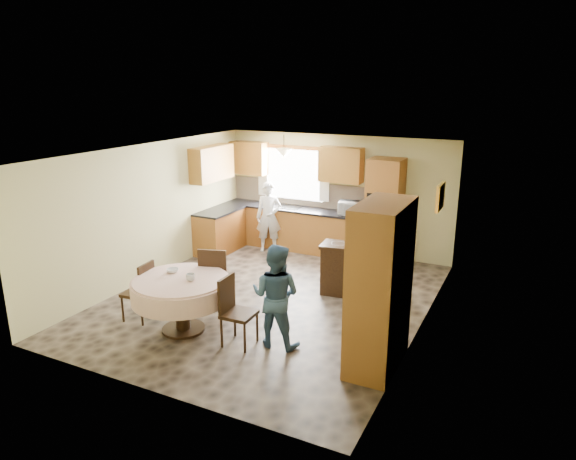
{
  "coord_description": "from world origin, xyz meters",
  "views": [
    {
      "loc": [
        3.83,
        -7.07,
        3.55
      ],
      "look_at": [
        0.18,
        0.3,
        1.17
      ],
      "focal_mm": 32.0,
      "sensor_mm": 36.0,
      "label": 1
    }
  ],
  "objects_px": {
    "sideboard": "(355,272)",
    "chair_left": "(142,289)",
    "chair_right": "(234,307)",
    "oven_tower": "(384,211)",
    "chair_back": "(215,277)",
    "dining_table": "(181,290)",
    "person_sink": "(269,217)",
    "person_dining": "(276,296)",
    "cupboard": "(380,287)"
  },
  "relations": [
    {
      "from": "oven_tower",
      "to": "chair_right",
      "type": "xyz_separation_m",
      "value": [
        -0.89,
        -4.24,
        -0.52
      ]
    },
    {
      "from": "oven_tower",
      "to": "chair_back",
      "type": "bearing_deg",
      "value": -115.76
    },
    {
      "from": "sideboard",
      "to": "chair_back",
      "type": "relative_size",
      "value": 1.08
    },
    {
      "from": "sideboard",
      "to": "person_dining",
      "type": "height_order",
      "value": "person_dining"
    },
    {
      "from": "cupboard",
      "to": "oven_tower",
      "type": "bearing_deg",
      "value": 105.3
    },
    {
      "from": "oven_tower",
      "to": "person_sink",
      "type": "distance_m",
      "value": 2.47
    },
    {
      "from": "dining_table",
      "to": "person_dining",
      "type": "relative_size",
      "value": 0.97
    },
    {
      "from": "oven_tower",
      "to": "chair_left",
      "type": "xyz_separation_m",
      "value": [
        -2.54,
        -4.24,
        -0.54
      ]
    },
    {
      "from": "sideboard",
      "to": "chair_left",
      "type": "relative_size",
      "value": 1.25
    },
    {
      "from": "person_dining",
      "to": "oven_tower",
      "type": "bearing_deg",
      "value": -98.88
    },
    {
      "from": "chair_right",
      "to": "person_sink",
      "type": "xyz_separation_m",
      "value": [
        -1.53,
        3.85,
        0.21
      ]
    },
    {
      "from": "chair_left",
      "to": "person_sink",
      "type": "height_order",
      "value": "person_sink"
    },
    {
      "from": "oven_tower",
      "to": "cupboard",
      "type": "height_order",
      "value": "cupboard"
    },
    {
      "from": "cupboard",
      "to": "person_sink",
      "type": "relative_size",
      "value": 1.43
    },
    {
      "from": "sideboard",
      "to": "chair_left",
      "type": "height_order",
      "value": "chair_left"
    },
    {
      "from": "sideboard",
      "to": "dining_table",
      "type": "distance_m",
      "value": 3.01
    },
    {
      "from": "chair_right",
      "to": "person_dining",
      "type": "bearing_deg",
      "value": -68.88
    },
    {
      "from": "chair_left",
      "to": "chair_back",
      "type": "height_order",
      "value": "chair_back"
    },
    {
      "from": "chair_left",
      "to": "chair_right",
      "type": "xyz_separation_m",
      "value": [
        1.66,
        -0.0,
        0.03
      ]
    },
    {
      "from": "chair_left",
      "to": "person_sink",
      "type": "xyz_separation_m",
      "value": [
        0.13,
        3.85,
        0.24
      ]
    },
    {
      "from": "oven_tower",
      "to": "dining_table",
      "type": "distance_m",
      "value": 4.63
    },
    {
      "from": "dining_table",
      "to": "chair_right",
      "type": "height_order",
      "value": "chair_right"
    },
    {
      "from": "dining_table",
      "to": "chair_left",
      "type": "xyz_separation_m",
      "value": [
        -0.76,
        0.01,
        -0.12
      ]
    },
    {
      "from": "sideboard",
      "to": "chair_right",
      "type": "relative_size",
      "value": 1.19
    },
    {
      "from": "person_sink",
      "to": "person_dining",
      "type": "height_order",
      "value": "person_sink"
    },
    {
      "from": "chair_left",
      "to": "person_dining",
      "type": "distance_m",
      "value": 2.22
    },
    {
      "from": "sideboard",
      "to": "person_sink",
      "type": "bearing_deg",
      "value": 142.34
    },
    {
      "from": "sideboard",
      "to": "person_sink",
      "type": "distance_m",
      "value": 2.9
    },
    {
      "from": "sideboard",
      "to": "chair_back",
      "type": "bearing_deg",
      "value": -143.69
    },
    {
      "from": "cupboard",
      "to": "person_dining",
      "type": "height_order",
      "value": "cupboard"
    },
    {
      "from": "chair_right",
      "to": "cupboard",
      "type": "bearing_deg",
      "value": -82.36
    },
    {
      "from": "cupboard",
      "to": "dining_table",
      "type": "distance_m",
      "value": 2.9
    },
    {
      "from": "dining_table",
      "to": "chair_back",
      "type": "distance_m",
      "value": 0.75
    },
    {
      "from": "cupboard",
      "to": "dining_table",
      "type": "height_order",
      "value": "cupboard"
    },
    {
      "from": "dining_table",
      "to": "chair_left",
      "type": "relative_size",
      "value": 1.53
    },
    {
      "from": "cupboard",
      "to": "person_sink",
      "type": "bearing_deg",
      "value": 134.7
    },
    {
      "from": "person_dining",
      "to": "cupboard",
      "type": "bearing_deg",
      "value": -179.78
    },
    {
      "from": "sideboard",
      "to": "chair_right",
      "type": "bearing_deg",
      "value": -118.45
    },
    {
      "from": "cupboard",
      "to": "chair_back",
      "type": "relative_size",
      "value": 1.99
    },
    {
      "from": "dining_table",
      "to": "chair_back",
      "type": "bearing_deg",
      "value": 83.49
    },
    {
      "from": "chair_left",
      "to": "person_dining",
      "type": "relative_size",
      "value": 0.64
    },
    {
      "from": "chair_back",
      "to": "chair_right",
      "type": "xyz_separation_m",
      "value": [
        0.81,
        -0.74,
        -0.06
      ]
    },
    {
      "from": "oven_tower",
      "to": "sideboard",
      "type": "xyz_separation_m",
      "value": [
        0.06,
        -1.87,
        -0.64
      ]
    },
    {
      "from": "cupboard",
      "to": "chair_right",
      "type": "relative_size",
      "value": 2.21
    },
    {
      "from": "person_dining",
      "to": "chair_left",
      "type": "bearing_deg",
      "value": 2.02
    },
    {
      "from": "dining_table",
      "to": "person_sink",
      "type": "bearing_deg",
      "value": 99.36
    },
    {
      "from": "dining_table",
      "to": "chair_left",
      "type": "bearing_deg",
      "value": 179.06
    },
    {
      "from": "dining_table",
      "to": "chair_right",
      "type": "xyz_separation_m",
      "value": [
        0.89,
        0.01,
        -0.09
      ]
    },
    {
      "from": "chair_left",
      "to": "cupboard",
      "type": "bearing_deg",
      "value": 89.11
    },
    {
      "from": "dining_table",
      "to": "person_dining",
      "type": "distance_m",
      "value": 1.45
    }
  ]
}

